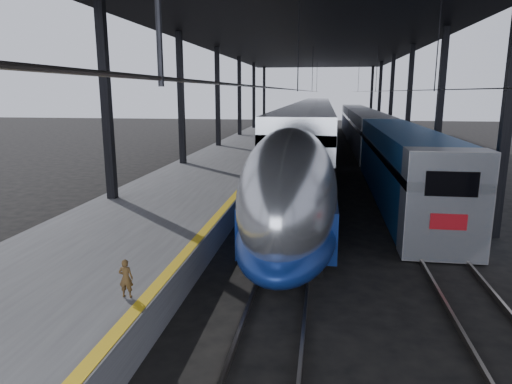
# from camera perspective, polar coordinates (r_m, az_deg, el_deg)

# --- Properties ---
(ground) EXTENTS (160.00, 160.00, 0.00)m
(ground) POSITION_cam_1_polar(r_m,az_deg,el_deg) (14.29, -4.57, -9.94)
(ground) COLOR black
(ground) RESTS_ON ground
(platform) EXTENTS (6.00, 80.00, 1.00)m
(platform) POSITION_cam_1_polar(r_m,az_deg,el_deg) (33.87, -2.81, 4.01)
(platform) COLOR #4C4C4F
(platform) RESTS_ON ground
(yellow_strip) EXTENTS (0.30, 80.00, 0.01)m
(yellow_strip) POSITION_cam_1_polar(r_m,az_deg,el_deg) (33.38, 1.92, 4.76)
(yellow_strip) COLOR gold
(yellow_strip) RESTS_ON platform
(rails) EXTENTS (6.52, 80.00, 0.16)m
(rails) POSITION_cam_1_polar(r_m,az_deg,el_deg) (33.33, 10.84, 2.93)
(rails) COLOR slate
(rails) RESTS_ON ground
(canopy) EXTENTS (18.00, 75.00, 9.47)m
(canopy) POSITION_cam_1_polar(r_m,az_deg,el_deg) (33.10, 6.75, 18.70)
(canopy) COLOR black
(canopy) RESTS_ON ground
(tgv_train) EXTENTS (3.15, 65.20, 4.51)m
(tgv_train) POSITION_cam_1_polar(r_m,az_deg,el_deg) (41.75, 7.03, 7.73)
(tgv_train) COLOR #AAACB1
(tgv_train) RESTS_ON ground
(second_train) EXTENTS (2.65, 56.05, 3.65)m
(second_train) POSITION_cam_1_polar(r_m,az_deg,el_deg) (42.14, 13.89, 7.15)
(second_train) COLOR navy
(second_train) RESTS_ON ground
(child) EXTENTS (0.33, 0.23, 0.88)m
(child) POSITION_cam_1_polar(r_m,az_deg,el_deg) (10.53, -15.95, -10.32)
(child) COLOR #4B3419
(child) RESTS_ON platform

